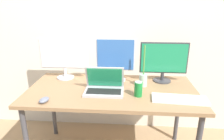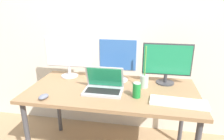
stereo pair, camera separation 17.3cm
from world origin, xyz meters
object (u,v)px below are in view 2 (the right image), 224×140
at_px(monitor_right, 167,62).
at_px(monitor_center, 118,59).
at_px(mouse_by_keyboard, 44,97).
at_px(soda_can_near_keyboard, 137,90).
at_px(keyboard_main, 178,103).
at_px(work_desk, 112,96).
at_px(monitor_left, 68,55).
at_px(laptop_silver, 104,86).
at_px(bamboo_vase, 144,80).

bearing_deg(monitor_right, monitor_center, -179.61).
bearing_deg(mouse_by_keyboard, soda_can_near_keyboard, 25.97).
xyz_separation_m(keyboard_main, mouse_by_keyboard, (-1.06, -0.11, 0.01)).
height_order(monitor_right, mouse_by_keyboard, monitor_right).
distance_m(work_desk, monitor_left, 0.63).
distance_m(monitor_center, laptop_silver, 0.34).
relative_size(monitor_left, laptop_silver, 1.45).
xyz_separation_m(monitor_center, laptop_silver, (-0.08, -0.28, -0.17)).
bearing_deg(laptop_silver, work_desk, 44.22).
distance_m(monitor_left, keyboard_main, 1.15).
bearing_deg(work_desk, bamboo_vase, 18.02).
xyz_separation_m(keyboard_main, bamboo_vase, (-0.27, 0.27, 0.06)).
height_order(work_desk, laptop_silver, laptop_silver).
distance_m(monitor_left, mouse_by_keyboard, 0.57).
relative_size(work_desk, mouse_by_keyboard, 15.34).
distance_m(mouse_by_keyboard, soda_can_near_keyboard, 0.75).
bearing_deg(work_desk, mouse_by_keyboard, -150.69).
height_order(soda_can_near_keyboard, bamboo_vase, bamboo_vase).
xyz_separation_m(monitor_right, laptop_silver, (-0.54, -0.29, -0.16)).
bearing_deg(soda_can_near_keyboard, work_desk, 151.35).
xyz_separation_m(work_desk, laptop_silver, (-0.06, -0.06, 0.12)).
height_order(monitor_left, mouse_by_keyboard, monitor_left).
bearing_deg(monitor_right, keyboard_main, -79.66).
relative_size(monitor_center, keyboard_main, 0.97).
relative_size(monitor_left, mouse_by_keyboard, 4.93).
height_order(monitor_left, monitor_right, monitor_left).
bearing_deg(bamboo_vase, soda_can_near_keyboard, -104.22).
bearing_deg(soda_can_near_keyboard, mouse_by_keyboard, -167.58).
xyz_separation_m(monitor_center, monitor_right, (0.46, 0.00, -0.01)).
bearing_deg(monitor_center, laptop_silver, -105.71).
xyz_separation_m(monitor_right, bamboo_vase, (-0.20, -0.13, -0.14)).
bearing_deg(soda_can_near_keyboard, laptop_silver, 167.66).
relative_size(work_desk, soda_can_near_keyboard, 11.95).
height_order(work_desk, monitor_right, monitor_right).
relative_size(monitor_right, mouse_by_keyboard, 4.60).
relative_size(monitor_center, bamboo_vase, 1.09).
distance_m(monitor_center, bamboo_vase, 0.33).
xyz_separation_m(monitor_left, keyboard_main, (1.05, -0.42, -0.22)).
bearing_deg(soda_can_near_keyboard, monitor_center, 121.27).
bearing_deg(work_desk, monitor_right, 25.16).
height_order(monitor_left, bamboo_vase, monitor_left).
bearing_deg(monitor_right, monitor_left, 179.15).
height_order(laptop_silver, soda_can_near_keyboard, laptop_silver).
bearing_deg(keyboard_main, work_desk, 166.24).
height_order(work_desk, monitor_left, monitor_left).
bearing_deg(soda_can_near_keyboard, monitor_right, 54.19).
relative_size(monitor_center, soda_can_near_keyboard, 3.33).
distance_m(work_desk, keyboard_main, 0.58).
distance_m(monitor_left, soda_can_near_keyboard, 0.83).
height_order(keyboard_main, soda_can_near_keyboard, soda_can_near_keyboard).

